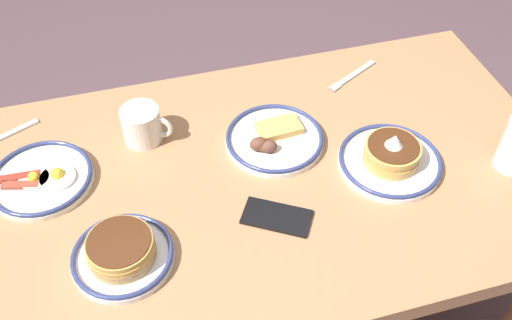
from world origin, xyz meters
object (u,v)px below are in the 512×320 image
(plate_near_main, at_px, (42,179))
(cell_phone, at_px, (277,217))
(plate_far_companion, at_px, (390,158))
(plate_center_pancakes, at_px, (274,139))
(coffee_mug, at_px, (142,125))
(fork_near, at_px, (352,76))
(plate_far_side, at_px, (122,253))

(plate_near_main, distance_m, cell_phone, 0.53)
(plate_near_main, distance_m, plate_far_companion, 0.79)
(plate_center_pancakes, xyz_separation_m, coffee_mug, (0.29, -0.10, 0.03))
(plate_near_main, distance_m, plate_center_pancakes, 0.54)
(plate_far_companion, distance_m, fork_near, 0.33)
(plate_center_pancakes, bearing_deg, fork_near, -146.22)
(plate_center_pancakes, height_order, plate_far_companion, plate_far_companion)
(plate_far_companion, bearing_deg, plate_near_main, -11.77)
(plate_near_main, xyz_separation_m, plate_center_pancakes, (-0.54, 0.02, 0.00))
(plate_far_side, height_order, coffee_mug, coffee_mug)
(plate_center_pancakes, bearing_deg, plate_near_main, -2.11)
(coffee_mug, relative_size, fork_near, 0.71)
(plate_far_side, distance_m, cell_phone, 0.33)
(plate_far_side, bearing_deg, coffee_mug, -105.11)
(cell_phone, bearing_deg, fork_near, -98.49)
(coffee_mug, height_order, cell_phone, coffee_mug)
(plate_far_companion, bearing_deg, fork_near, -97.56)
(plate_near_main, bearing_deg, coffee_mug, -161.62)
(coffee_mug, bearing_deg, fork_near, -171.41)
(plate_center_pancakes, xyz_separation_m, plate_far_side, (0.38, 0.24, 0.01))
(plate_center_pancakes, height_order, cell_phone, plate_center_pancakes)
(plate_far_side, height_order, fork_near, plate_far_side)
(plate_near_main, bearing_deg, plate_far_side, 120.50)
(plate_far_side, bearing_deg, plate_center_pancakes, -148.53)
(cell_phone, height_order, fork_near, cell_phone)
(plate_center_pancakes, xyz_separation_m, fork_near, (-0.28, -0.19, -0.01))
(plate_far_companion, distance_m, coffee_mug, 0.58)
(plate_near_main, height_order, plate_center_pancakes, plate_center_pancakes)
(plate_near_main, height_order, cell_phone, plate_near_main)
(cell_phone, bearing_deg, coffee_mug, -22.09)
(coffee_mug, distance_m, cell_phone, 0.40)
(plate_near_main, relative_size, cell_phone, 1.59)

